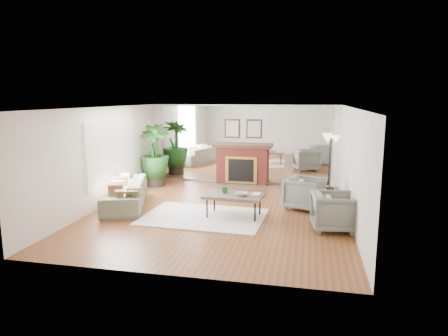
% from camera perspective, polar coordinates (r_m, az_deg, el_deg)
% --- Properties ---
extents(ground, '(7.00, 7.00, 0.00)m').
position_cam_1_polar(ground, '(9.65, -0.64, -6.39)').
color(ground, brown).
rests_on(ground, ground).
extents(wall_left, '(0.02, 7.00, 2.50)m').
position_cam_1_polar(wall_left, '(10.43, -16.90, 1.47)').
color(wall_left, silver).
rests_on(wall_left, ground).
extents(wall_right, '(0.02, 7.00, 2.50)m').
position_cam_1_polar(wall_right, '(9.19, 17.84, 0.30)').
color(wall_right, silver).
rests_on(wall_right, ground).
extents(wall_back, '(6.00, 0.02, 2.50)m').
position_cam_1_polar(wall_back, '(12.76, 2.79, 3.41)').
color(wall_back, silver).
rests_on(wall_back, ground).
extents(mirror_panel, '(5.40, 0.04, 2.40)m').
position_cam_1_polar(mirror_panel, '(12.74, 2.77, 3.40)').
color(mirror_panel, silver).
rests_on(mirror_panel, wall_back).
extents(window_panel, '(0.04, 2.40, 1.50)m').
position_cam_1_polar(window_panel, '(10.75, -15.77, 2.31)').
color(window_panel, '#B2E09E').
rests_on(window_panel, wall_left).
extents(fireplace, '(1.85, 0.83, 2.05)m').
position_cam_1_polar(fireplace, '(12.62, 2.59, 0.62)').
color(fireplace, maroon).
rests_on(fireplace, ground).
extents(area_rug, '(2.83, 2.08, 0.03)m').
position_cam_1_polar(area_rug, '(9.29, -2.92, -6.96)').
color(area_rug, white).
rests_on(area_rug, ground).
extents(coffee_table, '(1.39, 0.87, 0.53)m').
position_cam_1_polar(coffee_table, '(9.17, 1.41, -4.09)').
color(coffee_table, '#61574C').
rests_on(coffee_table, ground).
extents(sofa, '(1.61, 2.51, 0.68)m').
position_cam_1_polar(sofa, '(10.38, -13.94, -3.54)').
color(sofa, slate).
rests_on(sofa, ground).
extents(armchair_back, '(1.10, 1.08, 0.80)m').
position_cam_1_polar(armchair_back, '(10.06, 11.46, -3.55)').
color(armchair_back, slate).
rests_on(armchair_back, ground).
extents(armchair_front, '(0.97, 0.95, 0.79)m').
position_cam_1_polar(armchair_front, '(8.62, 15.43, -6.02)').
color(armchair_front, slate).
rests_on(armchair_front, ground).
extents(side_table, '(0.66, 0.66, 0.63)m').
position_cam_1_polar(side_table, '(9.61, -13.45, -3.48)').
color(side_table, olive).
rests_on(side_table, ground).
extents(potted_ficus, '(1.01, 1.01, 1.92)m').
position_cam_1_polar(potted_ficus, '(12.48, -9.88, 2.07)').
color(potted_ficus, black).
rests_on(potted_ficus, ground).
extents(floor_lamp, '(0.53, 0.29, 1.62)m').
position_cam_1_polar(floor_lamp, '(12.22, 15.11, 3.41)').
color(floor_lamp, black).
rests_on(floor_lamp, ground).
extents(tabletop_plant, '(0.26, 0.24, 0.27)m').
position_cam_1_polar(tabletop_plant, '(9.29, 0.18, -2.76)').
color(tabletop_plant, '#296625').
rests_on(tabletop_plant, coffee_table).
extents(fruit_bowl, '(0.30, 0.30, 0.07)m').
position_cam_1_polar(fruit_bowl, '(9.07, 2.43, -3.74)').
color(fruit_bowl, olive).
rests_on(fruit_bowl, coffee_table).
extents(book, '(0.24, 0.31, 0.02)m').
position_cam_1_polar(book, '(9.21, 4.00, -3.70)').
color(book, olive).
rests_on(book, coffee_table).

